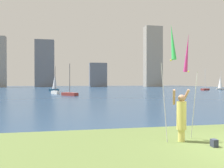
% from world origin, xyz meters
% --- Properties ---
extents(ground, '(120.00, 138.00, 0.12)m').
position_xyz_m(ground, '(0.00, 50.95, -0.06)').
color(ground, '#5B7038').
extents(person, '(0.70, 0.51, 1.90)m').
position_xyz_m(person, '(-1.50, 1.36, 0.93)').
color(person, '#D8CC66').
rests_on(person, ground).
extents(kite_flag_left, '(0.16, 1.15, 4.12)m').
position_xyz_m(kite_flag_left, '(-2.10, 0.89, 3.41)').
color(kite_flag_left, '#B2B2B7').
rests_on(kite_flag_left, ground).
extents(kite_flag_right, '(0.16, 0.95, 4.04)m').
position_xyz_m(kite_flag_right, '(-0.90, 2.03, 3.23)').
color(kite_flag_right, '#B2B2B7').
rests_on(kite_flag_right, ground).
extents(bag, '(0.18, 0.21, 0.25)m').
position_xyz_m(bag, '(-0.78, 0.49, 0.13)').
color(bag, '#33384C').
rests_on(bag, ground).
extents(sailboat_0, '(2.65, 2.86, 5.05)m').
position_xyz_m(sailboat_0, '(-5.19, 30.31, 0.31)').
color(sailboat_0, maroon).
rests_on(sailboat_0, ground).
extents(sailboat_1, '(1.61, 2.34, 4.96)m').
position_xyz_m(sailboat_1, '(-7.67, 35.77, 0.35)').
color(sailboat_1, white).
rests_on(sailboat_1, ground).
extents(sailboat_3, '(2.37, 1.44, 4.77)m').
position_xyz_m(sailboat_3, '(-8.46, 48.68, 1.85)').
color(sailboat_3, '#2D6084').
rests_on(sailboat_3, ground).
extents(sailboat_5, '(2.36, 1.53, 5.13)m').
position_xyz_m(sailboat_5, '(35.43, 49.35, 1.85)').
color(sailboat_5, silver).
rests_on(sailboat_5, ground).
extents(sailboat_8, '(2.63, 1.84, 5.63)m').
position_xyz_m(sailboat_8, '(29.06, 46.66, 0.31)').
color(sailboat_8, maroon).
rests_on(sailboat_8, ground).
extents(skyline_tower_1, '(7.98, 3.27, 20.27)m').
position_xyz_m(skyline_tower_1, '(-15.11, 96.30, 10.14)').
color(skyline_tower_1, slate).
rests_on(skyline_tower_1, ground).
extents(skyline_tower_2, '(7.54, 4.47, 10.49)m').
position_xyz_m(skyline_tower_2, '(7.82, 94.62, 5.25)').
color(skyline_tower_2, slate).
rests_on(skyline_tower_2, ground).
extents(skyline_tower_3, '(7.79, 4.77, 27.50)m').
position_xyz_m(skyline_tower_3, '(33.12, 93.65, 13.75)').
color(skyline_tower_3, gray).
rests_on(skyline_tower_3, ground).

